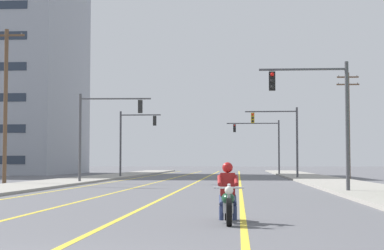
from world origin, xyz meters
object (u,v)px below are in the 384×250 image
Objects in this scene: traffic_signal_mid_left at (132,134)px; traffic_signal_near_right at (322,107)px; traffic_signal_near_left at (101,124)px; traffic_signal_mid_right at (282,132)px; motorcycle_with_rider at (228,198)px; utility_pole_left_near at (6,103)px; traffic_signal_far_right at (263,138)px; utility_pole_right_far at (348,122)px.

traffic_signal_near_right is at bearing -64.37° from traffic_signal_mid_left.
traffic_signal_near_left is (-13.45, 13.35, 0.05)m from traffic_signal_near_right.
traffic_signal_mid_right is 1.00× the size of traffic_signal_mid_left.
utility_pole_left_near is at bearing 120.65° from motorcycle_with_rider.
motorcycle_with_rider is 29.98m from traffic_signal_near_left.
traffic_signal_far_right is 37.29m from utility_pole_left_near.
traffic_signal_far_right is (3.11, 57.66, 3.58)m from motorcycle_with_rider.
utility_pole_right_far is (6.76, -16.40, 0.82)m from traffic_signal_far_right.
motorcycle_with_rider is 0.35× the size of traffic_signal_mid_left.
traffic_signal_mid_left is at bearing 115.63° from traffic_signal_near_right.
traffic_signal_far_right is at bearing 91.46° from traffic_signal_near_right.
traffic_signal_mid_right is at bearing 90.32° from traffic_signal_near_right.
traffic_signal_mid_right is 5.94m from utility_pole_right_far.
traffic_signal_near_left is at bearing 108.10° from motorcycle_with_rider.
traffic_signal_mid_left is at bearing -132.58° from traffic_signal_far_right.
traffic_signal_near_left is 31.86m from traffic_signal_far_right.
traffic_signal_mid_right is at bearing -172.30° from utility_pole_right_far.
traffic_signal_near_right and traffic_signal_mid_left have the same top height.
traffic_signal_near_right is 31.99m from traffic_signal_mid_left.
traffic_signal_mid_right reaches higher than motorcycle_with_rider.
utility_pole_right_far reaches higher than traffic_signal_mid_right.
traffic_signal_near_right and traffic_signal_far_right have the same top height.
traffic_signal_far_right is at bearing 67.17° from traffic_signal_near_left.
traffic_signal_mid_right is at bearing -13.58° from traffic_signal_mid_left.
traffic_signal_near_left is 6.58m from utility_pole_left_near.
traffic_signal_mid_left is (-13.84, 28.84, -0.02)m from traffic_signal_near_right.
traffic_signal_mid_right is (4.06, 40.48, 3.49)m from motorcycle_with_rider.
utility_pole_right_far is (5.68, 26.32, 0.93)m from traffic_signal_near_right.
traffic_signal_near_right is 0.61× the size of utility_pole_left_near.
traffic_signal_far_right is 0.61× the size of utility_pole_left_near.
traffic_signal_near_right is 42.73m from traffic_signal_far_right.
traffic_signal_near_left is at bearing -137.53° from traffic_signal_mid_right.
traffic_signal_mid_right is (13.30, 12.18, -0.03)m from traffic_signal_near_left.
traffic_signal_near_left is 0.67× the size of utility_pole_right_far.
motorcycle_with_rider is at bearing -71.90° from traffic_signal_near_left.
traffic_signal_mid_right and traffic_signal_far_right have the same top height.
traffic_signal_near_right is at bearing -102.17° from utility_pole_right_far.
traffic_signal_mid_left is at bearing 91.45° from traffic_signal_near_left.
traffic_signal_near_right is at bearing 74.30° from motorcycle_with_rider.
utility_pole_left_near is at bearing -149.01° from traffic_signal_near_left.
traffic_signal_near_right is (4.20, 14.94, 3.47)m from motorcycle_with_rider.
traffic_signal_far_right is (12.75, 13.88, 0.13)m from traffic_signal_mid_left.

